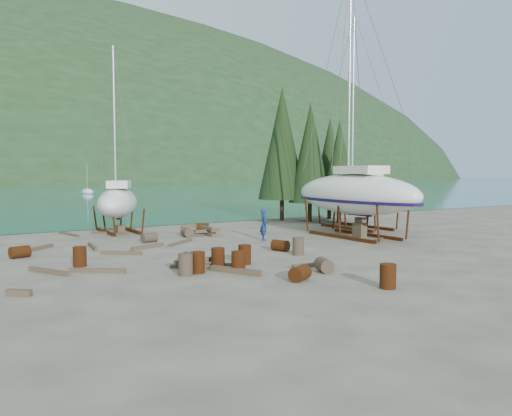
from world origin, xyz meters
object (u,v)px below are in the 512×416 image
small_sailboat_shore (118,202)px  large_sailboat_far (357,194)px  worker (264,225)px  large_sailboat_near (354,193)px

small_sailboat_shore → large_sailboat_far: bearing=-0.0°
small_sailboat_shore → worker: bearing=-30.5°
large_sailboat_far → small_sailboat_shore: 17.14m
small_sailboat_shore → worker: size_ratio=6.60×
large_sailboat_near → worker: large_sailboat_near is taller
large_sailboat_near → large_sailboat_far: (3.66, 3.66, -0.23)m
large_sailboat_far → small_sailboat_shore: size_ratio=1.23×
large_sailboat_far → worker: bearing=-160.5°
large_sailboat_near → large_sailboat_far: size_ratio=1.10×
large_sailboat_far → worker: large_sailboat_far is taller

